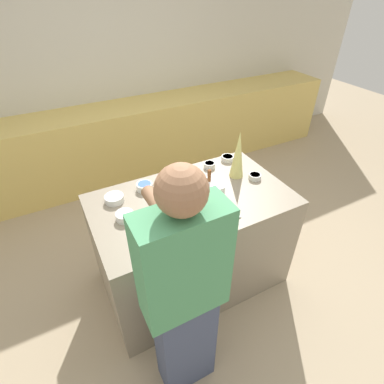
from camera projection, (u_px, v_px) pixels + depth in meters
The scene contains 15 objects.
ground_plane at pixel (192, 276), 2.69m from camera, with size 12.00×12.00×0.00m, color tan.
wall_back at pixel (103, 67), 3.51m from camera, with size 8.00×0.05×2.60m.
back_cabinet_block at pixel (122, 143), 3.78m from camera, with size 6.00×0.60×0.91m.
kitchen_island at pixel (192, 242), 2.42m from camera, with size 1.44×0.85×0.88m.
baking_tray at pixel (204, 212), 2.04m from camera, with size 0.39×0.33×0.01m.
gingerbread_house at pixel (204, 198), 1.97m from camera, with size 0.21×0.17×0.30m.
decorative_tree at pixel (238, 155), 2.29m from camera, with size 0.11×0.11×0.38m.
candy_bowl_beside_tree at pixel (195, 183), 2.28m from camera, with size 0.11×0.11×0.04m.
candy_bowl_center_rear at pixel (114, 198), 2.12m from camera, with size 0.14×0.14×0.05m.
candy_bowl_near_tray_right at pixel (145, 186), 2.24m from camera, with size 0.12×0.12×0.05m.
candy_bowl_near_tray_left at pixel (255, 176), 2.36m from camera, with size 0.10×0.10×0.04m.
candy_bowl_far_left at pixel (209, 165), 2.49m from camera, with size 0.09×0.09×0.04m.
candy_bowl_far_right at pixel (125, 216), 1.97m from camera, with size 0.12×0.12×0.05m.
candy_bowl_front_corner at pixel (228, 158), 2.58m from camera, with size 0.11×0.11×0.04m.
person at pixel (184, 297), 1.55m from camera, with size 0.43×0.54×1.65m.
Camera 1 is at (-0.79, -1.51, 2.21)m, focal length 28.00 mm.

